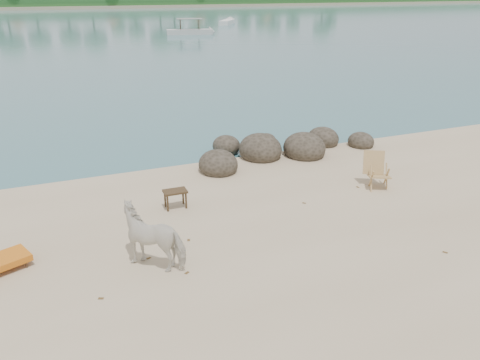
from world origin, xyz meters
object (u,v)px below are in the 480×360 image
object	(u,v)px
side_table	(176,200)
boulders	(278,150)
cow	(155,236)
deck_chair	(380,172)

from	to	relation	value
side_table	boulders	bearing A→B (deg)	32.80
cow	side_table	world-z (taller)	cow
boulders	side_table	bearing A→B (deg)	-147.81
deck_chair	boulders	bearing A→B (deg)	139.37
boulders	deck_chair	distance (m)	3.73
boulders	cow	size ratio (longest dim) A/B	4.41
boulders	side_table	distance (m)	4.92
boulders	cow	bearing A→B (deg)	-136.45
boulders	side_table	size ratio (longest dim) A/B	11.17
side_table	cow	bearing A→B (deg)	-113.08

